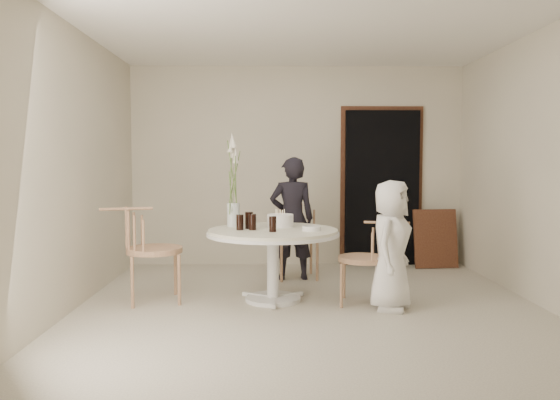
{
  "coord_description": "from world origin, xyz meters",
  "views": [
    {
      "loc": [
        -0.39,
        -5.2,
        1.41
      ],
      "look_at": [
        -0.28,
        0.3,
        1.02
      ],
      "focal_mm": 35.0,
      "sensor_mm": 36.0,
      "label": 1
    }
  ],
  "objects_px": {
    "chair_right": "(375,250)",
    "flower_vase": "(233,190)",
    "chair_far": "(295,228)",
    "chair_left": "(140,240)",
    "boy": "(391,245)",
    "girl": "(292,218)",
    "birthday_cake": "(280,221)",
    "table": "(273,241)"
  },
  "relations": [
    {
      "from": "chair_far",
      "to": "chair_right",
      "type": "height_order",
      "value": "chair_far"
    },
    {
      "from": "girl",
      "to": "birthday_cake",
      "type": "distance_m",
      "value": 0.84
    },
    {
      "from": "girl",
      "to": "boy",
      "type": "height_order",
      "value": "girl"
    },
    {
      "from": "chair_left",
      "to": "birthday_cake",
      "type": "height_order",
      "value": "chair_left"
    },
    {
      "from": "boy",
      "to": "table",
      "type": "bearing_deg",
      "value": 100.59
    },
    {
      "from": "table",
      "to": "boy",
      "type": "distance_m",
      "value": 1.17
    },
    {
      "from": "chair_left",
      "to": "girl",
      "type": "xyz_separation_m",
      "value": [
        1.56,
        1.06,
        0.11
      ]
    },
    {
      "from": "chair_left",
      "to": "girl",
      "type": "bearing_deg",
      "value": -70.26
    },
    {
      "from": "girl",
      "to": "birthday_cake",
      "type": "xyz_separation_m",
      "value": [
        -0.16,
        -0.82,
        0.06
      ]
    },
    {
      "from": "birthday_cake",
      "to": "table",
      "type": "bearing_deg",
      "value": -110.45
    },
    {
      "from": "chair_right",
      "to": "flower_vase",
      "type": "xyz_separation_m",
      "value": [
        -1.41,
        0.4,
        0.57
      ]
    },
    {
      "from": "chair_left",
      "to": "chair_right",
      "type": "bearing_deg",
      "value": -107.7
    },
    {
      "from": "table",
      "to": "boy",
      "type": "height_order",
      "value": "boy"
    },
    {
      "from": "chair_left",
      "to": "girl",
      "type": "height_order",
      "value": "girl"
    },
    {
      "from": "chair_right",
      "to": "birthday_cake",
      "type": "bearing_deg",
      "value": -100.14
    },
    {
      "from": "chair_left",
      "to": "chair_far",
      "type": "bearing_deg",
      "value": -66.43
    },
    {
      "from": "table",
      "to": "chair_right",
      "type": "relative_size",
      "value": 1.59
    },
    {
      "from": "chair_right",
      "to": "table",
      "type": "bearing_deg",
      "value": -87.44
    },
    {
      "from": "table",
      "to": "girl",
      "type": "relative_size",
      "value": 0.91
    },
    {
      "from": "chair_right",
      "to": "flower_vase",
      "type": "distance_m",
      "value": 1.57
    },
    {
      "from": "chair_far",
      "to": "table",
      "type": "bearing_deg",
      "value": -108.62
    },
    {
      "from": "chair_right",
      "to": "girl",
      "type": "xyz_separation_m",
      "value": [
        -0.76,
        1.19,
        0.19
      ]
    },
    {
      "from": "flower_vase",
      "to": "birthday_cake",
      "type": "bearing_deg",
      "value": -3.34
    },
    {
      "from": "boy",
      "to": "chair_far",
      "type": "bearing_deg",
      "value": 55.56
    },
    {
      "from": "table",
      "to": "chair_far",
      "type": "xyz_separation_m",
      "value": [
        0.29,
        1.23,
        -0.02
      ]
    },
    {
      "from": "chair_left",
      "to": "girl",
      "type": "distance_m",
      "value": 1.89
    },
    {
      "from": "chair_far",
      "to": "chair_right",
      "type": "xyz_separation_m",
      "value": [
        0.71,
        -1.39,
        -0.06
      ]
    },
    {
      "from": "girl",
      "to": "boy",
      "type": "xyz_separation_m",
      "value": [
        0.88,
        -1.37,
        -0.11
      ]
    },
    {
      "from": "table",
      "to": "birthday_cake",
      "type": "bearing_deg",
      "value": 69.55
    },
    {
      "from": "flower_vase",
      "to": "chair_left",
      "type": "bearing_deg",
      "value": -163.92
    },
    {
      "from": "chair_right",
      "to": "birthday_cake",
      "type": "relative_size",
      "value": 3.05
    },
    {
      "from": "chair_far",
      "to": "girl",
      "type": "xyz_separation_m",
      "value": [
        -0.05,
        -0.2,
        0.13
      ]
    },
    {
      "from": "chair_left",
      "to": "boy",
      "type": "height_order",
      "value": "boy"
    },
    {
      "from": "chair_far",
      "to": "chair_left",
      "type": "bearing_deg",
      "value": -147.61
    },
    {
      "from": "chair_left",
      "to": "boy",
      "type": "distance_m",
      "value": 2.46
    },
    {
      "from": "birthday_cake",
      "to": "flower_vase",
      "type": "distance_m",
      "value": 0.58
    },
    {
      "from": "chair_right",
      "to": "birthday_cake",
      "type": "xyz_separation_m",
      "value": [
        -0.92,
        0.37,
        0.26
      ]
    },
    {
      "from": "chair_far",
      "to": "chair_left",
      "type": "xyz_separation_m",
      "value": [
        -1.61,
        -1.25,
        0.03
      ]
    },
    {
      "from": "girl",
      "to": "boy",
      "type": "relative_size",
      "value": 1.19
    },
    {
      "from": "chair_right",
      "to": "chair_far",
      "type": "bearing_deg",
      "value": -141.05
    },
    {
      "from": "girl",
      "to": "flower_vase",
      "type": "distance_m",
      "value": 1.09
    },
    {
      "from": "boy",
      "to": "birthday_cake",
      "type": "bearing_deg",
      "value": 89.71
    }
  ]
}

